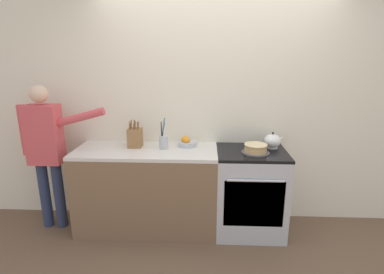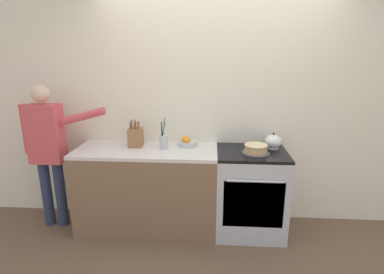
# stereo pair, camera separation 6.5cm
# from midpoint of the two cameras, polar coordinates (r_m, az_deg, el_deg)

# --- Properties ---
(ground_plane) EXTENTS (16.00, 16.00, 0.00)m
(ground_plane) POSITION_cam_midpoint_polar(r_m,az_deg,el_deg) (3.25, 4.82, -19.78)
(ground_plane) COLOR brown
(wall_back) EXTENTS (8.00, 0.04, 2.60)m
(wall_back) POSITION_cam_midpoint_polar(r_m,az_deg,el_deg) (3.33, 5.19, 5.51)
(wall_back) COLOR silver
(wall_back) RESTS_ON ground_plane
(counter_cabinet) EXTENTS (1.49, 0.60, 0.91)m
(counter_cabinet) POSITION_cam_midpoint_polar(r_m,az_deg,el_deg) (3.34, -7.88, -9.77)
(counter_cabinet) COLOR brown
(counter_cabinet) RESTS_ON ground_plane
(stove_range) EXTENTS (0.72, 0.63, 0.91)m
(stove_range) POSITION_cam_midpoint_polar(r_m,az_deg,el_deg) (3.30, 11.52, -10.24)
(stove_range) COLOR #B7BABF
(stove_range) RESTS_ON ground_plane
(layer_cake) EXTENTS (0.28, 0.28, 0.09)m
(layer_cake) POSITION_cam_midpoint_polar(r_m,az_deg,el_deg) (3.07, 12.64, -2.30)
(layer_cake) COLOR #4C4C51
(layer_cake) RESTS_ON stove_range
(tea_kettle) EXTENTS (0.21, 0.17, 0.17)m
(tea_kettle) POSITION_cam_midpoint_polar(r_m,az_deg,el_deg) (3.28, 15.75, -0.84)
(tea_kettle) COLOR white
(tea_kettle) RESTS_ON stove_range
(knife_block) EXTENTS (0.14, 0.16, 0.29)m
(knife_block) POSITION_cam_midpoint_polar(r_m,az_deg,el_deg) (3.26, -10.14, -0.03)
(knife_block) COLOR olive
(knife_block) RESTS_ON counter_cabinet
(utensil_crock) EXTENTS (0.09, 0.09, 0.33)m
(utensil_crock) POSITION_cam_midpoint_polar(r_m,az_deg,el_deg) (3.16, -4.82, -0.77)
(utensil_crock) COLOR #B7BABF
(utensil_crock) RESTS_ON counter_cabinet
(fruit_bowl) EXTENTS (0.21, 0.21, 0.11)m
(fruit_bowl) POSITION_cam_midpoint_polar(r_m,az_deg,el_deg) (3.24, -0.38, -1.01)
(fruit_bowl) COLOR #B7BABF
(fruit_bowl) RESTS_ON counter_cabinet
(person_baker) EXTENTS (0.91, 0.20, 1.58)m
(person_baker) POSITION_cam_midpoint_polar(r_m,az_deg,el_deg) (3.52, -25.25, -1.45)
(person_baker) COLOR #283351
(person_baker) RESTS_ON ground_plane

